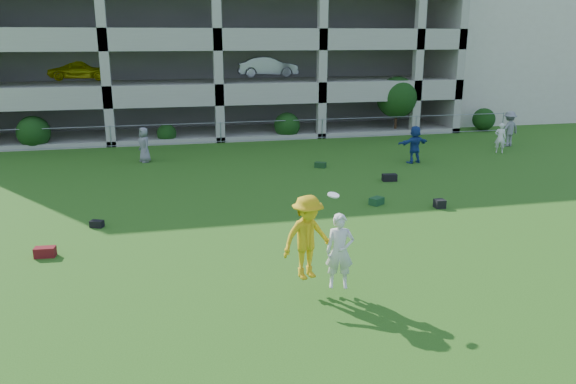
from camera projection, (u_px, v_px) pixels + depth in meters
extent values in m
plane|color=#235114|center=(306.00, 277.00, 14.16)|extent=(100.00, 100.00, 0.00)
cube|color=beige|center=(498.00, 48.00, 44.09)|extent=(16.00, 14.00, 10.00)
imported|color=gray|center=(144.00, 145.00, 26.91)|extent=(0.81, 0.97, 1.68)
imported|color=navy|center=(415.00, 144.00, 26.74)|extent=(1.73, 0.87, 1.78)
imported|color=white|center=(500.00, 138.00, 29.07)|extent=(0.68, 0.61, 1.56)
imported|color=gray|center=(509.00, 129.00, 30.78)|extent=(1.37, 0.98, 1.92)
cube|color=#560F0E|center=(45.00, 252.00, 15.42)|extent=(0.57, 0.34, 0.28)
cube|color=black|center=(97.00, 224.00, 17.82)|extent=(0.47, 0.39, 0.22)
cube|color=#153A18|center=(377.00, 201.00, 20.22)|extent=(0.61, 0.57, 0.26)
cube|color=black|center=(440.00, 204.00, 19.84)|extent=(0.36, 0.36, 0.30)
cube|color=black|center=(389.00, 178.00, 23.51)|extent=(0.63, 0.37, 0.30)
cube|color=#163513|center=(320.00, 165.00, 25.94)|extent=(0.58, 0.52, 0.25)
imported|color=gold|center=(308.00, 237.00, 12.88)|extent=(1.45, 1.09, 1.99)
imported|color=silver|center=(340.00, 251.00, 12.89)|extent=(0.73, 0.57, 1.78)
cylinder|color=white|center=(333.00, 195.00, 12.67)|extent=(0.28, 0.27, 0.12)
cube|color=#9E998C|center=(199.00, 35.00, 43.30)|extent=(30.00, 0.50, 12.00)
cube|color=#9E998C|center=(413.00, 34.00, 40.16)|extent=(0.50, 14.00, 12.00)
cube|color=#9E998C|center=(210.00, 123.00, 38.53)|extent=(30.00, 14.00, 0.30)
cube|color=#9E998C|center=(208.00, 78.00, 37.73)|extent=(30.00, 14.00, 0.30)
cube|color=#9E998C|center=(206.00, 32.00, 36.92)|extent=(30.00, 14.00, 0.30)
cube|color=#9E998C|center=(219.00, 98.00, 31.46)|extent=(30.00, 0.30, 0.90)
cube|color=#9E998C|center=(218.00, 42.00, 30.65)|extent=(30.00, 0.30, 0.90)
cube|color=#9E998C|center=(102.00, 34.00, 29.33)|extent=(0.50, 0.50, 12.00)
cube|color=#9E998C|center=(217.00, 34.00, 30.63)|extent=(0.50, 0.50, 12.00)
cube|color=#9E998C|center=(322.00, 34.00, 31.93)|extent=(0.50, 0.50, 12.00)
cube|color=#9E998C|center=(420.00, 34.00, 33.23)|extent=(0.50, 0.50, 12.00)
cube|color=#605E59|center=(204.00, 34.00, 38.84)|extent=(29.00, 9.00, 11.60)
imported|color=yellow|center=(79.00, 69.00, 33.92)|extent=(4.03, 2.00, 1.32)
imported|color=#A8ACAF|center=(267.00, 67.00, 36.43)|extent=(4.05, 1.54, 1.32)
cylinder|color=gray|center=(111.00, 136.00, 30.54)|extent=(0.06, 0.06, 1.20)
cylinder|color=gray|center=(221.00, 132.00, 31.84)|extent=(0.06, 0.06, 1.20)
cylinder|color=gray|center=(322.00, 129.00, 33.14)|extent=(0.06, 0.06, 1.20)
cylinder|color=gray|center=(416.00, 125.00, 34.44)|extent=(0.06, 0.06, 1.20)
cylinder|color=gray|center=(503.00, 122.00, 35.74)|extent=(0.06, 0.06, 1.20)
cylinder|color=gray|center=(220.00, 123.00, 31.69)|extent=(36.00, 0.04, 0.04)
cylinder|color=gray|center=(221.00, 141.00, 31.98)|extent=(36.00, 0.04, 0.04)
sphere|color=#163D11|center=(34.00, 132.00, 30.16)|extent=(1.76, 1.76, 1.76)
sphere|color=#163D11|center=(167.00, 134.00, 31.77)|extent=(1.10, 1.10, 1.10)
sphere|color=#163D11|center=(287.00, 125.00, 33.22)|extent=(1.54, 1.54, 1.54)
cylinder|color=#382314|center=(396.00, 118.00, 34.87)|extent=(0.16, 0.16, 1.96)
sphere|color=#163D11|center=(397.00, 97.00, 34.53)|extent=(2.52, 2.52, 2.52)
sphere|color=#163D11|center=(484.00, 119.00, 36.05)|extent=(1.43, 1.43, 1.43)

